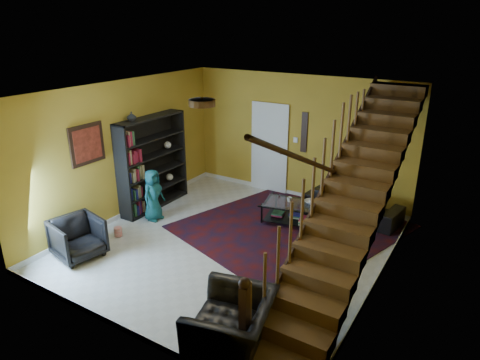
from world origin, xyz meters
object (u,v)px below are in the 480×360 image
at_px(sofa, 353,205).
at_px(coffee_table, 294,212).
at_px(bookshelf, 153,164).
at_px(armchair_left, 78,238).
at_px(armchair_right, 232,325).

bearing_deg(sofa, coffee_table, 53.98).
xyz_separation_m(bookshelf, armchair_left, (0.35, -2.34, -0.61)).
height_order(armchair_right, coffee_table, armchair_right).
bearing_deg(armchair_right, bookshelf, -140.08).
distance_m(sofa, armchair_left, 5.38).
bearing_deg(coffee_table, armchair_right, -77.02).
bearing_deg(armchair_left, armchair_right, -86.18).
bearing_deg(armchair_left, sofa, -29.18).
distance_m(armchair_right, coffee_table, 3.71).
height_order(bookshelf, armchair_left, bookshelf).
bearing_deg(sofa, bookshelf, 31.49).
height_order(bookshelf, armchair_right, bookshelf).
bearing_deg(armchair_right, coffee_table, 179.53).
distance_m(bookshelf, armchair_left, 2.45).
distance_m(armchair_left, armchair_right, 3.52).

